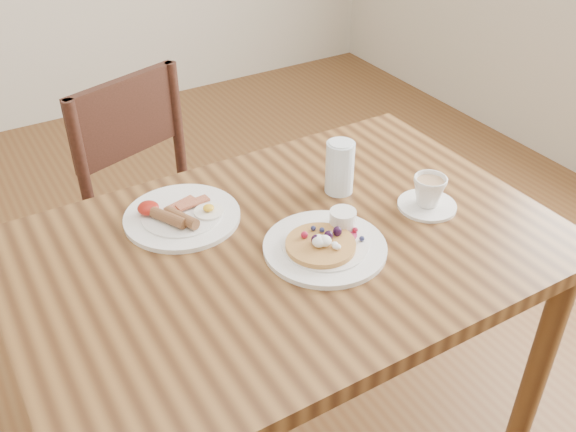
% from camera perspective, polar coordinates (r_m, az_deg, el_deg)
% --- Properties ---
extents(dining_table, '(1.20, 0.80, 0.75)m').
position_cam_1_polar(dining_table, '(1.48, 0.00, -5.37)').
color(dining_table, brown).
rests_on(dining_table, ground).
extents(chair_far, '(0.53, 0.53, 0.88)m').
position_cam_1_polar(chair_far, '(2.02, -10.84, 0.68)').
color(chair_far, '#3D1D16').
rests_on(chair_far, ground).
extents(pancake_plate, '(0.27, 0.27, 0.06)m').
position_cam_1_polar(pancake_plate, '(1.40, 3.39, -2.44)').
color(pancake_plate, white).
rests_on(pancake_plate, dining_table).
extents(breakfast_plate, '(0.27, 0.27, 0.04)m').
position_cam_1_polar(breakfast_plate, '(1.50, -9.54, 0.04)').
color(breakfast_plate, white).
rests_on(breakfast_plate, dining_table).
extents(teacup_saucer, '(0.14, 0.14, 0.08)m').
position_cam_1_polar(teacup_saucer, '(1.55, 12.38, 1.90)').
color(teacup_saucer, white).
rests_on(teacup_saucer, dining_table).
extents(water_glass, '(0.07, 0.07, 0.13)m').
position_cam_1_polar(water_glass, '(1.56, 4.62, 4.32)').
color(water_glass, silver).
rests_on(water_glass, dining_table).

